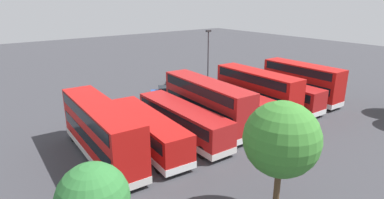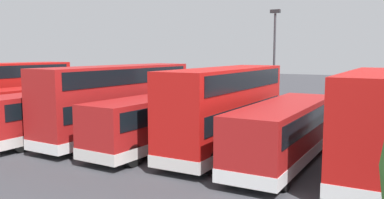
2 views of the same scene
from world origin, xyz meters
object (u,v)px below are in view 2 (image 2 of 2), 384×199
at_px(bus_double_decker_near_end, 377,120).
at_px(bus_single_deck_seventh, 28,107).
at_px(bus_single_deck_second, 285,131).
at_px(waste_bin_yellow, 85,107).
at_px(bus_single_deck_sixth, 68,111).
at_px(car_hatchback_silver, 216,109).
at_px(bus_double_decker_fifth, 119,100).
at_px(lamp_post_tall, 274,59).
at_px(bus_single_deck_fourth, 167,118).
at_px(bus_double_decker_third, 226,107).
at_px(car_small_green, 287,106).

distance_m(bus_double_decker_near_end, bus_single_deck_seventh, 21.87).
distance_m(bus_single_deck_second, waste_bin_yellow, 21.75).
distance_m(bus_single_deck_sixth, car_hatchback_silver, 12.39).
bearing_deg(bus_single_deck_seventh, bus_double_decker_fifth, -173.66).
xyz_separation_m(bus_double_decker_near_end, bus_single_deck_seventh, (21.86, 0.06, -0.82)).
bearing_deg(lamp_post_tall, bus_single_deck_fourth, 67.54).
bearing_deg(bus_double_decker_third, lamp_post_tall, -90.28).
relative_size(bus_single_deck_second, lamp_post_tall, 1.24).
relative_size(bus_single_deck_sixth, bus_single_deck_seventh, 1.02).
relative_size(bus_single_deck_second, bus_single_deck_sixth, 0.88).
bearing_deg(bus_double_decker_third, bus_single_deck_fourth, 3.02).
height_order(bus_double_decker_third, lamp_post_tall, lamp_post_tall).
height_order(bus_double_decker_near_end, car_small_green, bus_double_decker_near_end).
height_order(bus_single_deck_fourth, bus_single_deck_seventh, same).
xyz_separation_m(bus_double_decker_third, bus_double_decker_fifth, (7.23, -0.06, 0.00)).
height_order(car_small_green, waste_bin_yellow, car_small_green).
relative_size(bus_single_deck_fourth, car_small_green, 2.58).
distance_m(bus_single_deck_second, bus_single_deck_seventh, 17.87).
bearing_deg(car_hatchback_silver, car_small_green, -136.14).
bearing_deg(bus_single_deck_seventh, bus_single_deck_fourth, -177.10).
bearing_deg(car_hatchback_silver, bus_single_deck_sixth, 63.65).
bearing_deg(car_hatchback_silver, bus_double_decker_fifth, 79.24).
height_order(bus_single_deck_second, bus_single_deck_sixth, same).
height_order(bus_single_deck_second, bus_double_decker_third, bus_double_decker_third).
bearing_deg(bus_single_deck_fourth, bus_double_decker_fifth, -3.98).
xyz_separation_m(bus_double_decker_near_end, car_small_green, (8.01, -15.51, -1.75)).
bearing_deg(bus_double_decker_fifth, lamp_post_tall, -130.50).
bearing_deg(bus_double_decker_fifth, car_hatchback_silver, -100.76).
relative_size(bus_single_deck_fourth, bus_double_decker_fifth, 0.99).
distance_m(bus_double_decker_third, car_small_green, 14.94).
distance_m(bus_single_deck_second, car_hatchback_silver, 14.11).
bearing_deg(bus_double_decker_fifth, bus_single_deck_seventh, 6.34).
bearing_deg(car_small_green, bus_single_deck_fourth, 78.80).
distance_m(bus_single_deck_sixth, lamp_post_tall, 14.62).
bearing_deg(bus_single_deck_seventh, bus_single_deck_second, 179.98).
xyz_separation_m(bus_double_decker_near_end, bus_double_decker_third, (7.40, -0.68, 0.00)).
bearing_deg(bus_single_deck_seventh, bus_double_decker_near_end, -179.85).
xyz_separation_m(bus_double_decker_near_end, lamp_post_tall, (7.35, -9.26, 2.42)).
bearing_deg(bus_single_deck_fourth, bus_single_deck_second, 175.44).
distance_m(car_small_green, lamp_post_tall, 7.53).
xyz_separation_m(bus_single_deck_second, bus_double_decker_third, (3.41, -0.75, 0.83)).
relative_size(bus_double_decker_fifth, car_small_green, 2.61).
bearing_deg(bus_double_decker_near_end, car_hatchback_silver, -41.01).
bearing_deg(waste_bin_yellow, car_small_green, -155.03).
distance_m(bus_single_deck_seventh, car_hatchback_silver, 14.42).
relative_size(bus_double_decker_near_end, bus_single_deck_sixth, 0.86).
relative_size(bus_double_decker_fifth, lamp_post_tall, 1.42).
relative_size(car_hatchback_silver, waste_bin_yellow, 4.57).
relative_size(bus_single_deck_fourth, bus_single_deck_sixth, 1.00).
bearing_deg(bus_double_decker_fifth, car_small_green, -114.16).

